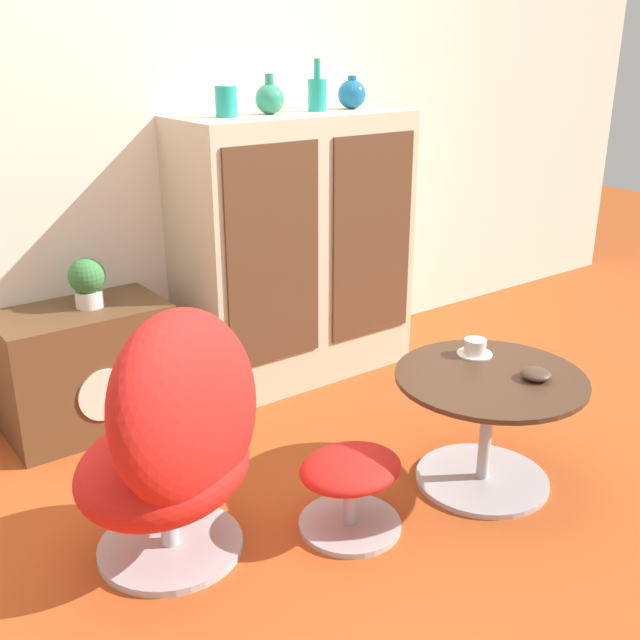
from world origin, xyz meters
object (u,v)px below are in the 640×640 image
(vase_inner_left, at_px, (270,98))
(teacup, at_px, (475,348))
(egg_chair, at_px, (176,441))
(vase_inner_right, at_px, (317,93))
(ottoman, at_px, (351,480))
(sideboard, at_px, (295,249))
(bowl, at_px, (536,374))
(coffee_table, at_px, (487,417))
(vase_rightmost, at_px, (352,94))
(potted_plant, at_px, (87,281))
(tv_console, at_px, (86,369))
(vase_leftmost, at_px, (226,102))

(vase_inner_left, relative_size, teacup, 1.26)
(egg_chair, distance_m, vase_inner_left, 1.60)
(vase_inner_right, distance_m, teacup, 1.35)
(egg_chair, relative_size, vase_inner_right, 3.77)
(ottoman, relative_size, teacup, 2.66)
(ottoman, bearing_deg, sideboard, 63.07)
(teacup, bearing_deg, bowl, -88.23)
(coffee_table, relative_size, vase_inner_right, 3.00)
(egg_chair, distance_m, vase_rightmost, 1.90)
(ottoman, bearing_deg, potted_plant, 107.78)
(egg_chair, bearing_deg, potted_plant, 82.81)
(tv_console, bearing_deg, vase_inner_left, -2.69)
(egg_chair, relative_size, teacup, 6.39)
(coffee_table, distance_m, vase_inner_left, 1.58)
(vase_inner_right, distance_m, vase_rightmost, 0.19)
(vase_leftmost, relative_size, potted_plant, 0.61)
(sideboard, distance_m, potted_plant, 0.96)
(vase_rightmost, bearing_deg, bowl, -100.71)
(vase_leftmost, height_order, vase_inner_right, vase_inner_right)
(teacup, bearing_deg, sideboard, 93.69)
(potted_plant, bearing_deg, ottoman, -72.22)
(potted_plant, xyz_separation_m, bowl, (1.03, -1.36, -0.18))
(sideboard, distance_m, tv_console, 1.06)
(coffee_table, height_order, potted_plant, potted_plant)
(bowl, bearing_deg, vase_inner_left, 98.23)
(tv_console, xyz_separation_m, bowl, (1.08, -1.36, 0.18))
(ottoman, height_order, vase_inner_right, vase_inner_right)
(sideboard, bearing_deg, potted_plant, 177.23)
(ottoman, bearing_deg, vase_leftmost, 77.55)
(sideboard, xyz_separation_m, bowl, (0.08, -1.32, -0.16))
(vase_leftmost, bearing_deg, coffee_table, -76.00)
(egg_chair, height_order, bowl, egg_chair)
(tv_console, height_order, vase_rightmost, vase_rightmost)
(vase_inner_right, distance_m, bowl, 1.57)
(vase_rightmost, height_order, bowl, vase_rightmost)
(ottoman, xyz_separation_m, coffee_table, (0.55, -0.07, 0.09))
(egg_chair, distance_m, teacup, 1.15)
(vase_rightmost, xyz_separation_m, teacup, (-0.26, -1.05, -0.83))
(ottoman, bearing_deg, vase_inner_left, 67.95)
(bowl, bearing_deg, ottoman, 164.19)
(ottoman, xyz_separation_m, vase_inner_right, (0.71, 1.14, 1.11))
(tv_console, relative_size, ottoman, 1.88)
(tv_console, xyz_separation_m, vase_rightmost, (1.33, -0.04, 1.02))
(ottoman, height_order, vase_leftmost, vase_leftmost)
(egg_chair, relative_size, ottoman, 2.40)
(tv_console, relative_size, bowl, 6.31)
(sideboard, bearing_deg, tv_console, 177.40)
(vase_inner_left, xyz_separation_m, bowl, (0.19, -1.32, -0.83))
(tv_console, relative_size, teacup, 5.00)
(sideboard, xyz_separation_m, vase_inner_right, (0.13, 0.00, 0.68))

